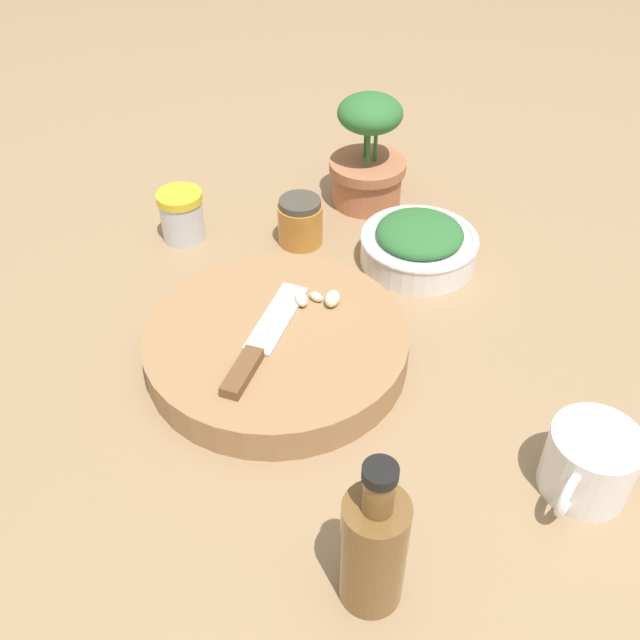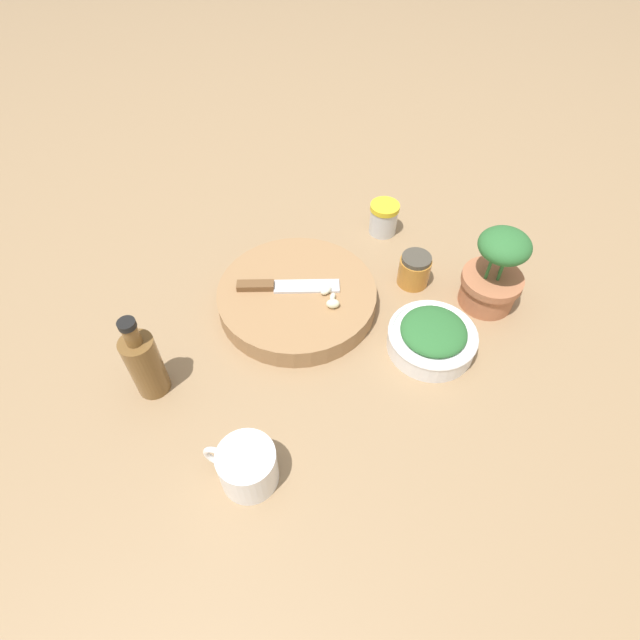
{
  "view_description": "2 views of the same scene",
  "coord_description": "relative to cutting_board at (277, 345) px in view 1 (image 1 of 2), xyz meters",
  "views": [
    {
      "loc": [
        0.61,
        -0.18,
        0.6
      ],
      "look_at": [
        -0.01,
        -0.04,
        0.06
      ],
      "focal_mm": 40.0,
      "sensor_mm": 36.0,
      "label": 1
    },
    {
      "loc": [
        0.32,
        0.5,
        0.75
      ],
      "look_at": [
        -0.01,
        -0.0,
        0.05
      ],
      "focal_mm": 28.0,
      "sensor_mm": 36.0,
      "label": 2
    }
  ],
  "objects": [
    {
      "name": "cutting_board",
      "position": [
        0.0,
        0.0,
        0.0
      ],
      "size": [
        0.31,
        0.31,
        0.04
      ],
      "color": "#9E754C",
      "rests_on": "ground_plane"
    },
    {
      "name": "garlic_cloves",
      "position": [
        -0.04,
        0.06,
        0.03
      ],
      "size": [
        0.04,
        0.06,
        0.02
      ],
      "color": "white",
      "rests_on": "cutting_board"
    },
    {
      "name": "honey_jar",
      "position": [
        -0.24,
        0.08,
        0.01
      ],
      "size": [
        0.07,
        0.07,
        0.07
      ],
      "color": "#BC7A2D",
      "rests_on": "ground_plane"
    },
    {
      "name": "oil_bottle",
      "position": [
        0.31,
        0.03,
        0.05
      ],
      "size": [
        0.06,
        0.06,
        0.18
      ],
      "color": "brown",
      "rests_on": "ground_plane"
    },
    {
      "name": "coffee_mug",
      "position": [
        0.25,
        0.27,
        0.02
      ],
      "size": [
        0.09,
        0.1,
        0.08
      ],
      "color": "white",
      "rests_on": "ground_plane"
    },
    {
      "name": "chef_knife",
      "position": [
        0.02,
        -0.02,
        0.03
      ],
      "size": [
        0.19,
        0.13,
        0.01
      ],
      "rotation": [
        0.0,
        0.0,
        1.01
      ],
      "color": "brown",
      "rests_on": "cutting_board"
    },
    {
      "name": "potted_herb",
      "position": [
        -0.32,
        0.2,
        0.05
      ],
      "size": [
        0.12,
        0.12,
        0.18
      ],
      "color": "#B26B47",
      "rests_on": "ground_plane"
    },
    {
      "name": "ground_plane",
      "position": [
        0.01,
        0.09,
        -0.02
      ],
      "size": [
        5.0,
        5.0,
        0.0
      ],
      "primitive_type": "plane",
      "color": "#997A56"
    },
    {
      "name": "spice_jar",
      "position": [
        -0.29,
        -0.09,
        0.02
      ],
      "size": [
        0.07,
        0.07,
        0.07
      ],
      "color": "silver",
      "rests_on": "ground_plane"
    },
    {
      "name": "herb_bowl",
      "position": [
        -0.15,
        0.23,
        0.01
      ],
      "size": [
        0.17,
        0.17,
        0.07
      ],
      "color": "white",
      "rests_on": "ground_plane"
    }
  ]
}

